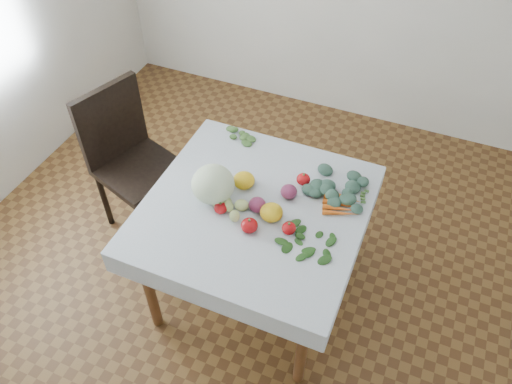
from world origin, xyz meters
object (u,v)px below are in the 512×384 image
at_px(heirloom_back, 244,180).
at_px(chair, 128,153).
at_px(table, 255,220).
at_px(carrot_bunch, 341,205).
at_px(cabbage, 213,184).

bearing_deg(heirloom_back, chair, 170.61).
relative_size(table, heirloom_back, 8.50).
xyz_separation_m(heirloom_back, carrot_bunch, (0.52, 0.06, -0.03)).
bearing_deg(heirloom_back, carrot_bunch, 6.02).
bearing_deg(table, heirloom_back, 133.66).
xyz_separation_m(table, heirloom_back, (-0.11, 0.12, 0.14)).
xyz_separation_m(chair, heirloom_back, (0.87, -0.14, 0.22)).
distance_m(table, carrot_bunch, 0.46).
relative_size(table, chair, 0.99).
bearing_deg(chair, table, -14.94).
bearing_deg(cabbage, carrot_bunch, 17.25).
bearing_deg(chair, cabbage, -20.66).
xyz_separation_m(chair, carrot_bunch, (1.39, -0.09, 0.19)).
distance_m(chair, carrot_bunch, 1.41).
xyz_separation_m(cabbage, heirloom_back, (0.11, 0.14, -0.06)).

